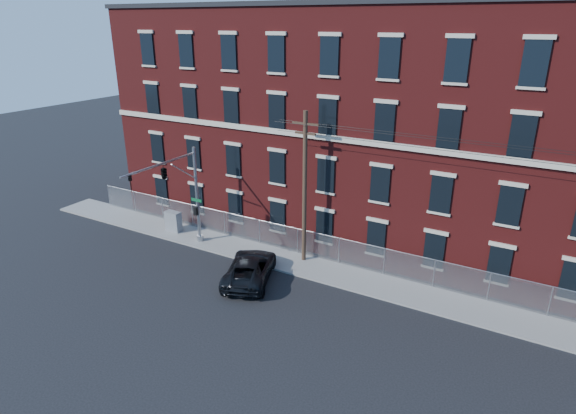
{
  "coord_description": "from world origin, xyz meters",
  "views": [
    {
      "loc": [
        15.44,
        -20.13,
        15.12
      ],
      "look_at": [
        1.69,
        4.0,
        4.38
      ],
      "focal_mm": 30.05,
      "sensor_mm": 36.0,
      "label": 1
    }
  ],
  "objects_px": {
    "pickup_truck": "(250,268)",
    "traffic_signal_mast": "(172,180)",
    "utility_pole_near": "(305,186)",
    "utility_cabinet": "(173,221)"
  },
  "relations": [
    {
      "from": "utility_pole_near",
      "to": "pickup_truck",
      "type": "distance_m",
      "value": 6.22
    },
    {
      "from": "traffic_signal_mast",
      "to": "pickup_truck",
      "type": "relative_size",
      "value": 1.24
    },
    {
      "from": "traffic_signal_mast",
      "to": "utility_pole_near",
      "type": "relative_size",
      "value": 0.7
    },
    {
      "from": "traffic_signal_mast",
      "to": "pickup_truck",
      "type": "bearing_deg",
      "value": -3.9
    },
    {
      "from": "traffic_signal_mast",
      "to": "pickup_truck",
      "type": "height_order",
      "value": "traffic_signal_mast"
    },
    {
      "from": "utility_cabinet",
      "to": "traffic_signal_mast",
      "type": "bearing_deg",
      "value": -43.5
    },
    {
      "from": "pickup_truck",
      "to": "traffic_signal_mast",
      "type": "bearing_deg",
      "value": -24.72
    },
    {
      "from": "traffic_signal_mast",
      "to": "utility_cabinet",
      "type": "distance_m",
      "value": 5.99
    },
    {
      "from": "utility_pole_near",
      "to": "pickup_truck",
      "type": "height_order",
      "value": "utility_pole_near"
    },
    {
      "from": "pickup_truck",
      "to": "utility_cabinet",
      "type": "distance_m",
      "value": 9.64
    }
  ]
}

